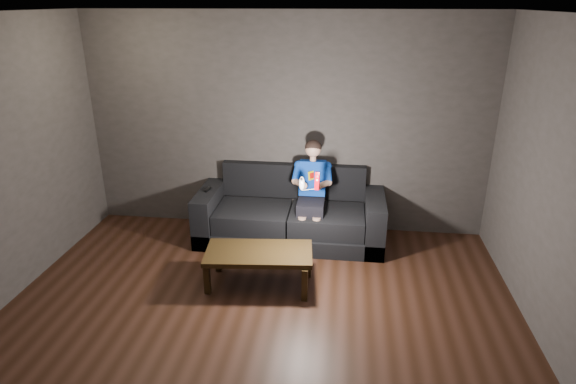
# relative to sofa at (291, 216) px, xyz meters

# --- Properties ---
(floor) EXTENTS (5.00, 5.00, 0.00)m
(floor) POSITION_rel_sofa_xyz_m (-0.11, -2.14, -0.29)
(floor) COLOR black
(floor) RESTS_ON ground
(back_wall) EXTENTS (5.00, 0.04, 2.70)m
(back_wall) POSITION_rel_sofa_xyz_m (-0.11, 0.36, 1.06)
(back_wall) COLOR #37322F
(back_wall) RESTS_ON ground
(ceiling) EXTENTS (5.00, 5.00, 0.02)m
(ceiling) POSITION_rel_sofa_xyz_m (-0.11, -2.14, 2.41)
(ceiling) COLOR white
(ceiling) RESTS_ON back_wall
(sofa) EXTENTS (2.27, 0.98, 0.88)m
(sofa) POSITION_rel_sofa_xyz_m (0.00, 0.00, 0.00)
(sofa) COLOR black
(sofa) RESTS_ON floor
(child) EXTENTS (0.47, 0.58, 1.16)m
(child) POSITION_rel_sofa_xyz_m (0.26, -0.06, 0.46)
(child) COLOR black
(child) RESTS_ON sofa
(wii_remote_red) EXTENTS (0.06, 0.08, 0.20)m
(wii_remote_red) POSITION_rel_sofa_xyz_m (0.35, -0.51, 0.68)
(wii_remote_red) COLOR #CE000D
(wii_remote_red) RESTS_ON child
(nunchuk_white) EXTENTS (0.08, 0.10, 0.16)m
(nunchuk_white) POSITION_rel_sofa_xyz_m (0.18, -0.50, 0.64)
(nunchuk_white) COLOR white
(nunchuk_white) RESTS_ON child
(wii_remote_black) EXTENTS (0.06, 0.14, 0.03)m
(wii_remote_black) POSITION_rel_sofa_xyz_m (-1.02, -0.08, 0.35)
(wii_remote_black) COLOR black
(wii_remote_black) RESTS_ON sofa
(coffee_table) EXTENTS (1.14, 0.65, 0.40)m
(coffee_table) POSITION_rel_sofa_xyz_m (-0.20, -1.13, 0.06)
(coffee_table) COLOR black
(coffee_table) RESTS_ON floor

